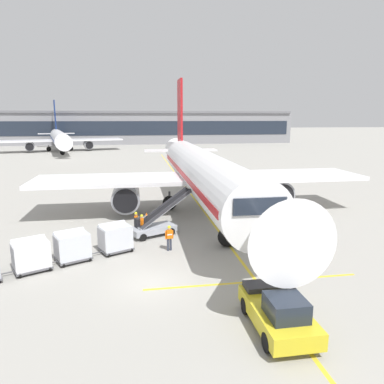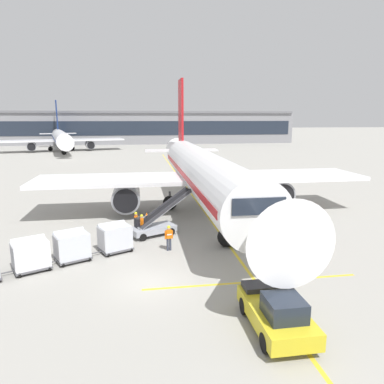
{
  "view_description": "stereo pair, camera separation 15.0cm",
  "coord_description": "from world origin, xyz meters",
  "px_view_note": "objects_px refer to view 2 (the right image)",
  "views": [
    {
      "loc": [
        -0.57,
        -18.02,
        8.77
      ],
      "look_at": [
        3.8,
        9.25,
        3.01
      ],
      "focal_mm": 33.33,
      "sensor_mm": 36.0,
      "label": 1
    },
    {
      "loc": [
        -0.42,
        -18.05,
        8.77
      ],
      "look_at": [
        3.8,
        9.25,
        3.01
      ],
      "focal_mm": 33.33,
      "sensor_mm": 36.0,
      "label": 2
    }
  ],
  "objects_px": {
    "baggage_cart_lead": "(115,237)",
    "baggage_cart_second": "(72,245)",
    "belt_loader": "(155,223)",
    "baggage_cart_third": "(30,254)",
    "parked_airplane": "(202,173)",
    "distant_airplane": "(61,138)",
    "ground_crew_by_carts": "(136,221)",
    "pushback_tug": "(277,312)",
    "ground_crew_marshaller": "(169,236)",
    "ground_crew_by_loader": "(142,224)",
    "safety_cone_engine_keepout": "(147,216)"
  },
  "relations": [
    {
      "from": "baggage_cart_third",
      "to": "ground_crew_marshaller",
      "type": "xyz_separation_m",
      "value": [
        8.27,
        1.92,
        -0.0
      ]
    },
    {
      "from": "baggage_cart_third",
      "to": "ground_crew_by_loader",
      "type": "distance_m",
      "value": 8.24
    },
    {
      "from": "baggage_cart_lead",
      "to": "ground_crew_by_loader",
      "type": "distance_m",
      "value": 3.27
    },
    {
      "from": "baggage_cart_third",
      "to": "distant_airplane",
      "type": "height_order",
      "value": "distant_airplane"
    },
    {
      "from": "baggage_cart_second",
      "to": "distant_airplane",
      "type": "xyz_separation_m",
      "value": [
        -15.76,
        78.41,
        2.4
      ]
    },
    {
      "from": "baggage_cart_lead",
      "to": "baggage_cart_second",
      "type": "height_order",
      "value": "same"
    },
    {
      "from": "distant_airplane",
      "to": "baggage_cart_second",
      "type": "bearing_deg",
      "value": -78.63
    },
    {
      "from": "baggage_cart_second",
      "to": "ground_crew_by_carts",
      "type": "xyz_separation_m",
      "value": [
        3.97,
        4.69,
        -0.0
      ]
    },
    {
      "from": "pushback_tug",
      "to": "ground_crew_by_carts",
      "type": "relative_size",
      "value": 2.53
    },
    {
      "from": "baggage_cart_second",
      "to": "parked_airplane",
      "type": "bearing_deg",
      "value": 46.68
    },
    {
      "from": "baggage_cart_lead",
      "to": "belt_loader",
      "type": "bearing_deg",
      "value": 46.72
    },
    {
      "from": "baggage_cart_third",
      "to": "ground_crew_by_loader",
      "type": "bearing_deg",
      "value": 37.77
    },
    {
      "from": "pushback_tug",
      "to": "ground_crew_by_carts",
      "type": "bearing_deg",
      "value": 112.75
    },
    {
      "from": "baggage_cart_second",
      "to": "distant_airplane",
      "type": "height_order",
      "value": "distant_airplane"
    },
    {
      "from": "ground_crew_by_loader",
      "to": "ground_crew_marshaller",
      "type": "bearing_deg",
      "value": -60.8
    },
    {
      "from": "baggage_cart_lead",
      "to": "ground_crew_marshaller",
      "type": "relative_size",
      "value": 1.6
    },
    {
      "from": "ground_crew_by_loader",
      "to": "ground_crew_marshaller",
      "type": "distance_m",
      "value": 3.58
    },
    {
      "from": "pushback_tug",
      "to": "baggage_cart_third",
      "type": "bearing_deg",
      "value": 146.13
    },
    {
      "from": "baggage_cart_lead",
      "to": "baggage_cart_third",
      "type": "relative_size",
      "value": 1.0
    },
    {
      "from": "ground_crew_marshaller",
      "to": "distant_airplane",
      "type": "distance_m",
      "value": 80.68
    },
    {
      "from": "baggage_cart_third",
      "to": "ground_crew_marshaller",
      "type": "bearing_deg",
      "value": 13.09
    },
    {
      "from": "ground_crew_marshaller",
      "to": "ground_crew_by_carts",
      "type": "bearing_deg",
      "value": 119.15
    },
    {
      "from": "baggage_cart_second",
      "to": "baggage_cart_lead",
      "type": "bearing_deg",
      "value": 25.5
    },
    {
      "from": "parked_airplane",
      "to": "belt_loader",
      "type": "distance_m",
      "value": 8.62
    },
    {
      "from": "baggage_cart_lead",
      "to": "ground_crew_marshaller",
      "type": "distance_m",
      "value": 3.61
    },
    {
      "from": "belt_loader",
      "to": "pushback_tug",
      "type": "height_order",
      "value": "belt_loader"
    },
    {
      "from": "baggage_cart_third",
      "to": "ground_crew_by_loader",
      "type": "xyz_separation_m",
      "value": [
        6.52,
        5.05,
        -0.0
      ]
    },
    {
      "from": "parked_airplane",
      "to": "distant_airplane",
      "type": "distance_m",
      "value": 72.4
    },
    {
      "from": "ground_crew_by_loader",
      "to": "distant_airplane",
      "type": "height_order",
      "value": "distant_airplane"
    },
    {
      "from": "parked_airplane",
      "to": "distant_airplane",
      "type": "bearing_deg",
      "value": 111.03
    },
    {
      "from": "belt_loader",
      "to": "pushback_tug",
      "type": "distance_m",
      "value": 14.04
    },
    {
      "from": "baggage_cart_third",
      "to": "pushback_tug",
      "type": "height_order",
      "value": "baggage_cart_third"
    },
    {
      "from": "ground_crew_marshaller",
      "to": "ground_crew_by_loader",
      "type": "bearing_deg",
      "value": 119.2
    },
    {
      "from": "pushback_tug",
      "to": "ground_crew_by_loader",
      "type": "xyz_separation_m",
      "value": [
        -5.36,
        13.02,
        0.17
      ]
    },
    {
      "from": "belt_loader",
      "to": "baggage_cart_third",
      "type": "relative_size",
      "value": 1.86
    },
    {
      "from": "distant_airplane",
      "to": "ground_crew_by_carts",
      "type": "bearing_deg",
      "value": -75.02
    },
    {
      "from": "baggage_cart_lead",
      "to": "pushback_tug",
      "type": "height_order",
      "value": "baggage_cart_lead"
    },
    {
      "from": "baggage_cart_lead",
      "to": "pushback_tug",
      "type": "relative_size",
      "value": 0.63
    },
    {
      "from": "belt_loader",
      "to": "distant_airplane",
      "type": "height_order",
      "value": "distant_airplane"
    },
    {
      "from": "ground_crew_by_carts",
      "to": "ground_crew_marshaller",
      "type": "xyz_separation_m",
      "value": [
        2.17,
        -3.89,
        0.0
      ]
    },
    {
      "from": "distant_airplane",
      "to": "belt_loader",
      "type": "bearing_deg",
      "value": -74.07
    },
    {
      "from": "ground_crew_by_loader",
      "to": "ground_crew_marshaller",
      "type": "relative_size",
      "value": 1.0
    },
    {
      "from": "ground_crew_marshaller",
      "to": "belt_loader",
      "type": "bearing_deg",
      "value": 101.98
    },
    {
      "from": "belt_loader",
      "to": "ground_crew_by_loader",
      "type": "xyz_separation_m",
      "value": [
        -1.02,
        -0.32,
        0.08
      ]
    },
    {
      "from": "belt_loader",
      "to": "pushback_tug",
      "type": "xyz_separation_m",
      "value": [
        4.35,
        -13.35,
        -0.09
      ]
    },
    {
      "from": "belt_loader",
      "to": "safety_cone_engine_keepout",
      "type": "height_order",
      "value": "belt_loader"
    },
    {
      "from": "parked_airplane",
      "to": "baggage_cart_second",
      "type": "height_order",
      "value": "parked_airplane"
    },
    {
      "from": "belt_loader",
      "to": "baggage_cart_second",
      "type": "distance_m",
      "value": 6.88
    },
    {
      "from": "baggage_cart_second",
      "to": "ground_crew_by_carts",
      "type": "relative_size",
      "value": 1.6
    },
    {
      "from": "ground_crew_by_carts",
      "to": "baggage_cart_third",
      "type": "bearing_deg",
      "value": -136.38
    }
  ]
}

